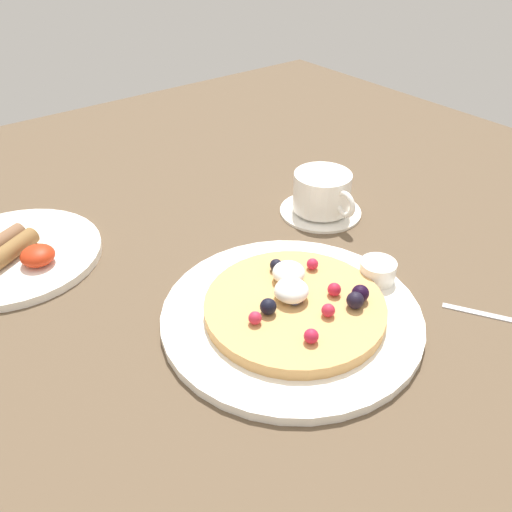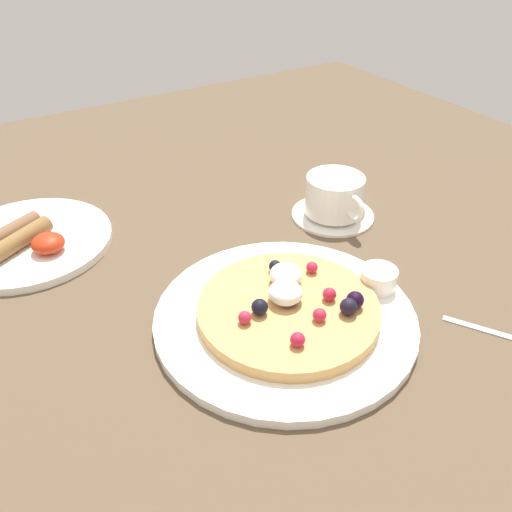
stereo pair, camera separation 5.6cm
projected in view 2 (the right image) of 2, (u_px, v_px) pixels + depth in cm
name	position (u px, v px, depth cm)	size (l,w,h in cm)	color
ground_plane	(202.00, 317.00, 64.93)	(162.56, 149.57, 3.00)	brown
pancake_plate	(285.00, 318.00, 61.60)	(29.88, 29.88, 1.16)	white
pancake_with_berries	(289.00, 307.00, 60.73)	(20.61, 20.61, 3.83)	tan
syrup_ramekin	(378.00, 278.00, 64.60)	(4.45, 4.45, 2.57)	white
breakfast_plate	(28.00, 241.00, 74.71)	(22.86, 22.86, 1.10)	white
fried_breakfast	(17.00, 238.00, 72.47)	(11.55, 12.56, 2.58)	brown
coffee_saucer	(333.00, 214.00, 81.18)	(12.34, 12.34, 0.82)	white
coffee_cup	(335.00, 195.00, 79.16)	(8.56, 11.55, 5.68)	white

